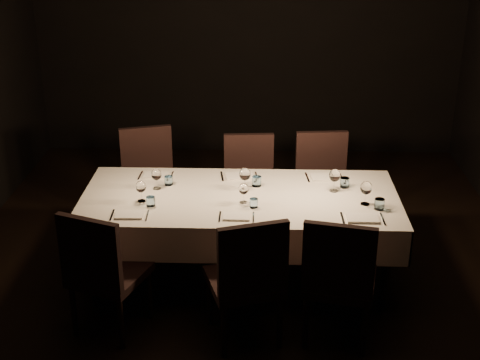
{
  "coord_description": "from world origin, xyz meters",
  "views": [
    {
      "loc": [
        0.16,
        -4.81,
        3.0
      ],
      "look_at": [
        0.0,
        0.0,
        0.9
      ],
      "focal_mm": 50.0,
      "sensor_mm": 36.0,
      "label": 1
    }
  ],
  "objects_px": {
    "chair_near_left": "(102,269)",
    "chair_far_center": "(249,182)",
    "chair_far_right": "(322,182)",
    "chair_near_center": "(248,276)",
    "dining_table": "(240,204)",
    "chair_far_left": "(149,177)",
    "chair_near_right": "(339,276)"
  },
  "relations": [
    {
      "from": "dining_table",
      "to": "chair_far_right",
      "type": "relative_size",
      "value": 2.57
    },
    {
      "from": "chair_far_right",
      "to": "chair_near_left",
      "type": "bearing_deg",
      "value": -141.51
    },
    {
      "from": "chair_near_right",
      "to": "chair_near_left",
      "type": "bearing_deg",
      "value": 10.2
    },
    {
      "from": "dining_table",
      "to": "chair_near_center",
      "type": "distance_m",
      "value": 0.87
    },
    {
      "from": "chair_far_right",
      "to": "chair_near_center",
      "type": "bearing_deg",
      "value": -116.28
    },
    {
      "from": "chair_far_left",
      "to": "chair_far_center",
      "type": "xyz_separation_m",
      "value": [
        0.93,
        -0.03,
        -0.02
      ]
    },
    {
      "from": "chair_near_left",
      "to": "chair_far_right",
      "type": "height_order",
      "value": "chair_near_left"
    },
    {
      "from": "chair_far_center",
      "to": "chair_far_right",
      "type": "distance_m",
      "value": 0.67
    },
    {
      "from": "dining_table",
      "to": "chair_far_left",
      "type": "xyz_separation_m",
      "value": [
        -0.87,
        0.84,
        -0.14
      ]
    },
    {
      "from": "chair_far_left",
      "to": "chair_near_center",
      "type": "bearing_deg",
      "value": -76.96
    },
    {
      "from": "chair_near_left",
      "to": "chair_far_center",
      "type": "distance_m",
      "value": 1.89
    },
    {
      "from": "chair_near_left",
      "to": "chair_far_right",
      "type": "bearing_deg",
      "value": -115.62
    },
    {
      "from": "chair_near_center",
      "to": "chair_far_left",
      "type": "distance_m",
      "value": 1.95
    },
    {
      "from": "chair_near_right",
      "to": "chair_far_right",
      "type": "relative_size",
      "value": 1.03
    },
    {
      "from": "chair_near_left",
      "to": "chair_far_center",
      "type": "height_order",
      "value": "chair_near_left"
    },
    {
      "from": "chair_far_left",
      "to": "chair_far_right",
      "type": "xyz_separation_m",
      "value": [
        1.6,
        -0.03,
        -0.01
      ]
    },
    {
      "from": "dining_table",
      "to": "chair_near_left",
      "type": "distance_m",
      "value": 1.24
    },
    {
      "from": "chair_far_center",
      "to": "chair_far_left",
      "type": "bearing_deg",
      "value": 173.69
    },
    {
      "from": "chair_far_left",
      "to": "chair_far_center",
      "type": "relative_size",
      "value": 1.05
    },
    {
      "from": "chair_near_left",
      "to": "chair_near_right",
      "type": "height_order",
      "value": "chair_near_right"
    },
    {
      "from": "chair_near_center",
      "to": "chair_far_right",
      "type": "xyz_separation_m",
      "value": [
        0.65,
        1.68,
        -0.01
      ]
    },
    {
      "from": "dining_table",
      "to": "chair_far_center",
      "type": "xyz_separation_m",
      "value": [
        0.06,
        0.81,
        -0.16
      ]
    },
    {
      "from": "chair_near_left",
      "to": "chair_far_left",
      "type": "distance_m",
      "value": 1.63
    },
    {
      "from": "dining_table",
      "to": "chair_near_center",
      "type": "relative_size",
      "value": 2.49
    },
    {
      "from": "chair_near_right",
      "to": "chair_far_center",
      "type": "xyz_separation_m",
      "value": [
        -0.65,
        1.65,
        -0.03
      ]
    },
    {
      "from": "chair_near_left",
      "to": "chair_far_center",
      "type": "bearing_deg",
      "value": -101.52
    },
    {
      "from": "chair_near_left",
      "to": "chair_near_right",
      "type": "bearing_deg",
      "value": -161.14
    },
    {
      "from": "chair_near_center",
      "to": "chair_far_center",
      "type": "distance_m",
      "value": 1.67
    },
    {
      "from": "dining_table",
      "to": "chair_far_left",
      "type": "distance_m",
      "value": 1.22
    },
    {
      "from": "chair_far_left",
      "to": "chair_far_right",
      "type": "distance_m",
      "value": 1.6
    },
    {
      "from": "chair_near_center",
      "to": "chair_far_left",
      "type": "bearing_deg",
      "value": -78.89
    },
    {
      "from": "dining_table",
      "to": "chair_far_center",
      "type": "relative_size",
      "value": 2.64
    }
  ]
}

